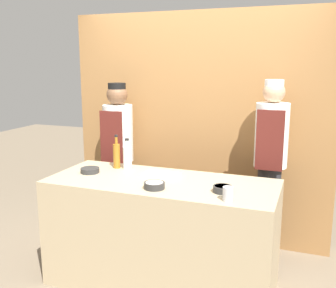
# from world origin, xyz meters

# --- Properties ---
(ground_plane) EXTENTS (14.00, 14.00, 0.00)m
(ground_plane) POSITION_xyz_m (0.00, 0.00, 0.00)
(ground_plane) COLOR #756651
(cabinet_wall) EXTENTS (2.78, 0.18, 2.40)m
(cabinet_wall) POSITION_xyz_m (0.00, 1.09, 1.20)
(cabinet_wall) COLOR olive
(cabinet_wall) RESTS_ON ground_plane
(counter) EXTENTS (1.90, 0.79, 0.92)m
(counter) POSITION_xyz_m (0.00, 0.00, 0.46)
(counter) COLOR tan
(counter) RESTS_ON ground_plane
(sauce_bowl_brown) EXTENTS (0.14, 0.14, 0.05)m
(sauce_bowl_brown) POSITION_xyz_m (0.54, -0.11, 0.95)
(sauce_bowl_brown) COLOR #2D2D2D
(sauce_bowl_brown) RESTS_ON counter
(sauce_bowl_orange) EXTENTS (0.17, 0.17, 0.04)m
(sauce_bowl_orange) POSITION_xyz_m (-0.68, -0.00, 0.95)
(sauce_bowl_orange) COLOR #2D2D2D
(sauce_bowl_orange) RESTS_ON counter
(sauce_bowl_white) EXTENTS (0.16, 0.16, 0.05)m
(sauce_bowl_white) POSITION_xyz_m (0.03, -0.21, 0.95)
(sauce_bowl_white) COLOR #2D2D2D
(sauce_bowl_white) RESTS_ON counter
(cutting_board) EXTENTS (0.31, 0.19, 0.02)m
(cutting_board) POSITION_xyz_m (-0.05, 0.13, 0.93)
(cutting_board) COLOR white
(cutting_board) RESTS_ON counter
(bottle_clear) EXTENTS (0.08, 0.08, 0.28)m
(bottle_clear) POSITION_xyz_m (-0.43, 0.24, 1.04)
(bottle_clear) COLOR silver
(bottle_clear) RESTS_ON counter
(bottle_amber) EXTENTS (0.06, 0.06, 0.31)m
(bottle_amber) POSITION_xyz_m (-0.54, 0.23, 1.05)
(bottle_amber) COLOR #9E661E
(bottle_amber) RESTS_ON counter
(cup_steel) EXTENTS (0.08, 0.08, 0.10)m
(cup_steel) POSITION_xyz_m (0.62, -0.28, 0.98)
(cup_steel) COLOR #B7B7BC
(cup_steel) RESTS_ON counter
(chef_left) EXTENTS (0.31, 0.32, 1.68)m
(chef_left) POSITION_xyz_m (-0.79, 0.75, 0.93)
(chef_left) COLOR #28282D
(chef_left) RESTS_ON ground_plane
(chef_right) EXTENTS (0.30, 0.30, 1.74)m
(chef_right) POSITION_xyz_m (0.79, 0.75, 0.96)
(chef_right) COLOR #28282D
(chef_right) RESTS_ON ground_plane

